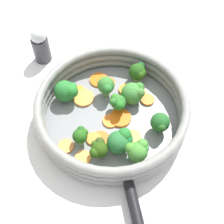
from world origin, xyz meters
name	(u,v)px	position (x,y,z in m)	size (l,w,h in m)	color
ground_plane	(112,119)	(0.00, 0.00, 0.00)	(4.00, 4.00, 0.00)	white
skillet	(112,118)	(0.00, 0.00, 0.01)	(0.30, 0.30, 0.01)	gray
skillet_rim_wall	(112,108)	(0.00, 0.00, 0.04)	(0.31, 0.31, 0.06)	gray
skillet_rivet_left	(112,178)	(-0.14, 0.03, 0.02)	(0.01, 0.01, 0.01)	gray
skillet_rivet_right	(141,173)	(-0.14, -0.02, 0.02)	(0.01, 0.01, 0.01)	gray
carrot_slice_0	(84,98)	(0.06, 0.05, 0.01)	(0.05, 0.05, 0.01)	#F8963E
carrot_slice_1	(120,118)	(-0.01, -0.02, 0.01)	(0.04, 0.04, 0.01)	orange
carrot_slice_2	(99,80)	(0.10, 0.01, 0.01)	(0.04, 0.04, 0.00)	orange
carrot_slice_3	(133,137)	(-0.06, -0.03, 0.01)	(0.03, 0.03, 0.00)	#F99B3F
carrot_slice_4	(66,146)	(-0.05, 0.10, 0.01)	(0.03, 0.03, 0.00)	#F98D42
carrot_slice_5	(111,121)	(-0.01, 0.01, 0.01)	(0.03, 0.03, 0.00)	orange
carrot_slice_6	(78,92)	(0.08, 0.06, 0.01)	(0.03, 0.03, 0.00)	orange
carrot_slice_7	(126,90)	(0.06, -0.05, 0.01)	(0.03, 0.03, 0.01)	orange
carrot_slice_8	(108,83)	(0.09, -0.01, 0.01)	(0.03, 0.03, 0.00)	#DC5C16
carrot_slice_9	(100,140)	(-0.05, 0.04, 0.01)	(0.04, 0.04, 0.00)	orange
carrot_slice_10	(83,158)	(-0.08, 0.08, 0.01)	(0.03, 0.03, 0.00)	#F49640
carrot_slice_11	(148,100)	(0.02, -0.08, 0.01)	(0.03, 0.03, 0.01)	orange
carrot_slice_12	(141,94)	(0.04, -0.07, 0.01)	(0.03, 0.03, 0.00)	#F09641
carrot_slice_13	(94,139)	(-0.05, 0.05, 0.01)	(0.03, 0.03, 0.01)	orange
broccoli_floret_0	(138,72)	(0.08, -0.08, 0.04)	(0.04, 0.04, 0.05)	#88B061
broccoli_floret_1	(106,87)	(0.06, 0.00, 0.04)	(0.04, 0.04, 0.05)	#789858
broccoli_floret_2	(67,91)	(0.06, 0.08, 0.04)	(0.05, 0.05, 0.05)	#5F924A
broccoli_floret_3	(160,123)	(-0.06, -0.08, 0.04)	(0.04, 0.04, 0.05)	#648E56
broccoli_floret_4	(133,93)	(0.03, -0.05, 0.04)	(0.05, 0.05, 0.05)	olive
broccoli_floret_5	(81,135)	(-0.05, 0.07, 0.04)	(0.03, 0.03, 0.04)	#7CB361
broccoli_floret_6	(118,102)	(0.01, -0.01, 0.04)	(0.04, 0.04, 0.04)	#7A9B4D
broccoli_floret_7	(120,141)	(-0.08, 0.00, 0.04)	(0.04, 0.05, 0.05)	#7DA551
broccoli_floret_8	(138,150)	(-0.11, -0.02, 0.04)	(0.04, 0.05, 0.05)	#63844E
broccoli_floret_9	(99,149)	(-0.08, 0.04, 0.04)	(0.04, 0.04, 0.04)	#89AF63
salt_shaker	(40,45)	(0.21, 0.12, 0.05)	(0.04, 0.04, 0.09)	#333338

